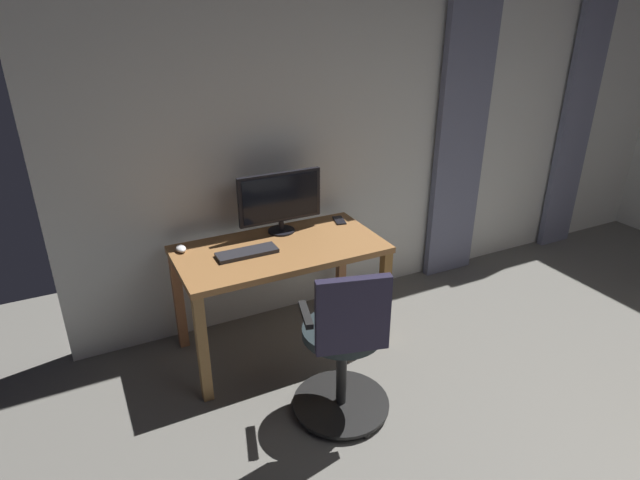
{
  "coord_description": "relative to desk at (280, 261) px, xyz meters",
  "views": [
    {
      "loc": [
        2.52,
        0.03,
        2.16
      ],
      "look_at": [
        1.43,
        -2.16,
        1.04
      ],
      "focal_mm": 29.35,
      "sensor_mm": 36.0,
      "label": 1
    }
  ],
  "objects": [
    {
      "name": "computer_mouse",
      "position": [
        0.57,
        -0.22,
        0.12
      ],
      "size": [
        0.06,
        0.1,
        0.04
      ],
      "primitive_type": "ellipsoid",
      "color": "white",
      "rests_on": "desk"
    },
    {
      "name": "computer_monitor",
      "position": [
        -0.1,
        -0.22,
        0.33
      ],
      "size": [
        0.57,
        0.18,
        0.41
      ],
      "color": "black",
      "rests_on": "desk"
    },
    {
      "name": "desk",
      "position": [
        0.0,
        0.0,
        0.0
      ],
      "size": [
        1.31,
        0.68,
        0.75
      ],
      "color": "olive",
      "rests_on": "ground"
    },
    {
      "name": "back_room_partition",
      "position": [
        -1.41,
        -0.49,
        0.74
      ],
      "size": [
        5.44,
        0.1,
        2.77
      ],
      "primitive_type": "cube",
      "color": "silver",
      "rests_on": "ground"
    },
    {
      "name": "curtain_left_panel",
      "position": [
        -3.05,
        -0.38,
        0.57
      ],
      "size": [
        0.36,
        0.06,
        2.42
      ],
      "primitive_type": "cube",
      "color": "slate",
      "rests_on": "ground"
    },
    {
      "name": "cell_phone_by_monitor",
      "position": [
        -0.54,
        -0.2,
        0.11
      ],
      "size": [
        0.1,
        0.16,
        0.01
      ],
      "primitive_type": "cube",
      "rotation": [
        0.0,
        0.0,
        -0.23
      ],
      "color": "black",
      "rests_on": "desk"
    },
    {
      "name": "curtain_right_panel",
      "position": [
        -1.73,
        -0.38,
        0.57
      ],
      "size": [
        0.46,
        0.06,
        2.42
      ],
      "primitive_type": "cube",
      "color": "slate",
      "rests_on": "ground"
    },
    {
      "name": "computer_keyboard",
      "position": [
        0.22,
        0.01,
        0.12
      ],
      "size": [
        0.38,
        0.13,
        0.02
      ],
      "primitive_type": "cube",
      "color": "#232328",
      "rests_on": "desk"
    },
    {
      "name": "office_chair",
      "position": [
        -0.04,
        0.79,
        -0.18
      ],
      "size": [
        0.56,
        0.56,
        0.97
      ],
      "rotation": [
        0.0,
        0.0,
        2.88
      ],
      "color": "black",
      "rests_on": "ground"
    }
  ]
}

